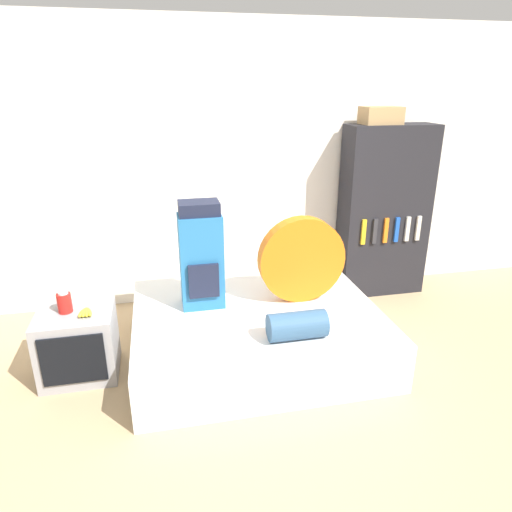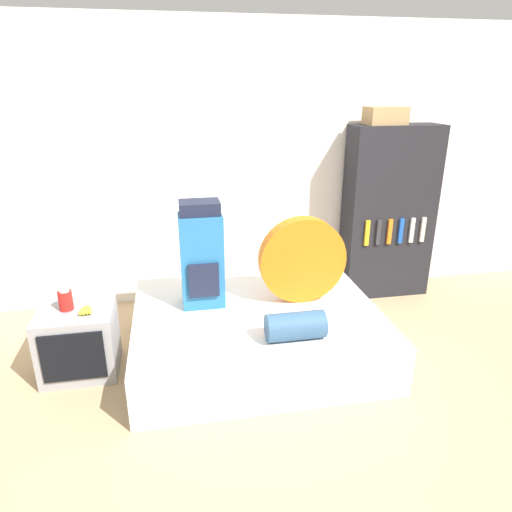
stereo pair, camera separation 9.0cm
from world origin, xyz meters
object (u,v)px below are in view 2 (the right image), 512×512
(sleeping_roll, at_px, (295,326))
(cardboard_box, at_px, (385,116))
(tent_bag, at_px, (302,260))
(television, at_px, (79,341))
(bookshelf, at_px, (388,213))
(canister, at_px, (65,300))
(backpack, at_px, (202,256))

(sleeping_roll, distance_m, cardboard_box, 2.23)
(tent_bag, bearing_deg, television, -175.96)
(sleeping_roll, height_order, bookshelf, bookshelf)
(bookshelf, bearing_deg, television, -162.25)
(sleeping_roll, height_order, canister, canister)
(canister, bearing_deg, bookshelf, 16.89)
(backpack, height_order, sleeping_roll, backpack)
(backpack, height_order, bookshelf, bookshelf)
(backpack, relative_size, bookshelf, 0.50)
(backpack, distance_m, tent_bag, 0.80)
(bookshelf, bearing_deg, canister, -163.11)
(bookshelf, bearing_deg, cardboard_box, 176.13)
(canister, bearing_deg, backpack, 9.38)
(backpack, xyz_separation_m, bookshelf, (1.90, 0.71, 0.05))
(bookshelf, bearing_deg, tent_bag, -144.58)
(tent_bag, relative_size, television, 1.30)
(television, bearing_deg, sleeping_roll, -16.81)
(television, height_order, bookshelf, bookshelf)
(backpack, distance_m, bookshelf, 2.03)
(sleeping_roll, bearing_deg, tent_bag, 70.38)
(backpack, distance_m, cardboard_box, 2.15)
(tent_bag, distance_m, cardboard_box, 1.63)
(backpack, bearing_deg, cardboard_box, 22.25)
(sleeping_roll, height_order, cardboard_box, cardboard_box)
(sleeping_roll, distance_m, television, 1.61)
(backpack, xyz_separation_m, sleeping_roll, (0.58, -0.66, -0.31))
(sleeping_roll, relative_size, cardboard_box, 1.15)
(tent_bag, xyz_separation_m, canister, (-1.79, -0.09, -0.14))
(backpack, relative_size, cardboard_box, 2.38)
(bookshelf, relative_size, cardboard_box, 4.76)
(sleeping_roll, relative_size, canister, 2.55)
(tent_bag, distance_m, bookshelf, 1.36)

